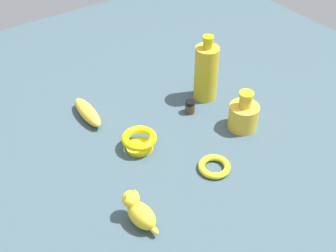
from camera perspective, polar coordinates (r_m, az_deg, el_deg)
ground at (r=1.31m, az=-0.00°, el=-1.86°), size 2.00×2.00×0.00m
bowl at (r=1.27m, az=-3.85°, el=-1.88°), size 0.10×0.10×0.05m
bangle at (r=1.22m, az=6.19°, el=-5.40°), size 0.09×0.09×0.02m
bottle_tall at (r=1.44m, az=5.10°, el=7.16°), size 0.08×0.08×0.23m
cat_figurine at (r=1.07m, az=-3.87°, el=-11.31°), size 0.12×0.06×0.09m
bottle_short at (r=1.35m, az=10.04°, el=1.47°), size 0.09×0.09×0.13m
nail_polish_jar at (r=1.41m, az=2.95°, el=2.57°), size 0.03×0.03×0.04m
banana at (r=1.40m, az=-10.68°, el=1.81°), size 0.17×0.05×0.05m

